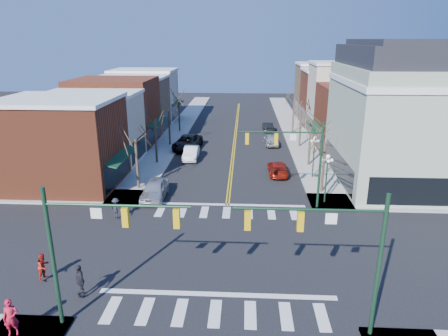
# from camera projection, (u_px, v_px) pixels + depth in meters

# --- Properties ---
(ground) EXTENTS (160.00, 160.00, 0.00)m
(ground) POSITION_uv_depth(u_px,v_px,m) (222.00, 252.00, 26.21)
(ground) COLOR black
(ground) RESTS_ON ground
(sidewalk_left) EXTENTS (3.50, 70.00, 0.15)m
(sidewalk_left) POSITION_uv_depth(u_px,v_px,m) (156.00, 160.00, 45.62)
(sidewalk_left) COLOR #9E9B93
(sidewalk_left) RESTS_ON ground
(sidewalk_right) EXTENTS (3.50, 70.00, 0.15)m
(sidewalk_right) POSITION_uv_depth(u_px,v_px,m) (310.00, 163.00, 44.73)
(sidewalk_right) COLOR #9E9B93
(sidewalk_right) RESTS_ON ground
(bldg_left_brick_a) EXTENTS (10.00, 8.50, 8.00)m
(bldg_left_brick_a) POSITION_uv_depth(u_px,v_px,m) (62.00, 144.00, 36.91)
(bldg_left_brick_a) COLOR maroon
(bldg_left_brick_a) RESTS_ON ground
(bldg_left_stucco_a) EXTENTS (10.00, 7.00, 7.50)m
(bldg_left_stucco_a) POSITION_uv_depth(u_px,v_px,m) (93.00, 129.00, 44.35)
(bldg_left_stucco_a) COLOR beige
(bldg_left_stucco_a) RESTS_ON ground
(bldg_left_brick_b) EXTENTS (10.00, 9.00, 8.50)m
(bldg_left_brick_b) POSITION_uv_depth(u_px,v_px,m) (115.00, 112.00, 51.79)
(bldg_left_brick_b) COLOR maroon
(bldg_left_brick_b) RESTS_ON ground
(bldg_left_tan) EXTENTS (10.00, 7.50, 7.80)m
(bldg_left_tan) POSITION_uv_depth(u_px,v_px,m) (133.00, 105.00, 59.73)
(bldg_left_tan) COLOR #87674A
(bldg_left_tan) RESTS_ON ground
(bldg_left_stucco_b) EXTENTS (10.00, 8.00, 8.20)m
(bldg_left_stucco_b) POSITION_uv_depth(u_px,v_px,m) (145.00, 96.00, 67.03)
(bldg_left_stucco_b) COLOR beige
(bldg_left_stucco_b) RESTS_ON ground
(bldg_right_brick_a) EXTENTS (10.00, 8.50, 8.00)m
(bldg_right_brick_a) POSITION_uv_depth(u_px,v_px,m) (361.00, 119.00, 48.63)
(bldg_right_brick_a) COLOR maroon
(bldg_right_brick_a) RESTS_ON ground
(bldg_right_stucco) EXTENTS (10.00, 7.00, 10.00)m
(bldg_right_stucco) POSITION_uv_depth(u_px,v_px,m) (347.00, 101.00, 55.68)
(bldg_right_stucco) COLOR beige
(bldg_right_stucco) RESTS_ON ground
(bldg_right_brick_b) EXTENTS (10.00, 8.00, 8.50)m
(bldg_right_brick_b) POSITION_uv_depth(u_px,v_px,m) (335.00, 99.00, 63.04)
(bldg_right_brick_b) COLOR maroon
(bldg_right_brick_b) RESTS_ON ground
(bldg_right_tan) EXTENTS (10.00, 8.00, 9.00)m
(bldg_right_tan) POSITION_uv_depth(u_px,v_px,m) (325.00, 91.00, 70.56)
(bldg_right_tan) COLOR #87674A
(bldg_right_tan) RESTS_ON ground
(victorian_corner) EXTENTS (12.25, 14.25, 13.30)m
(victorian_corner) POSITION_uv_depth(u_px,v_px,m) (408.00, 114.00, 37.08)
(victorian_corner) COLOR #9AA891
(victorian_corner) RESTS_ON ground
(traffic_mast_near_left) EXTENTS (6.60, 0.28, 7.20)m
(traffic_mast_near_left) POSITION_uv_depth(u_px,v_px,m) (90.00, 239.00, 18.00)
(traffic_mast_near_left) COLOR #14331E
(traffic_mast_near_left) RESTS_ON ground
(traffic_mast_near_right) EXTENTS (6.60, 0.28, 7.20)m
(traffic_mast_near_right) POSITION_uv_depth(u_px,v_px,m) (338.00, 246.00, 17.44)
(traffic_mast_near_right) COLOR #14331E
(traffic_mast_near_right) RESTS_ON ground
(traffic_mast_far_right) EXTENTS (6.60, 0.28, 7.20)m
(traffic_mast_far_right) POSITION_uv_depth(u_px,v_px,m) (297.00, 153.00, 31.49)
(traffic_mast_far_right) COLOR #14331E
(traffic_mast_far_right) RESTS_ON ground
(lamppost_corner) EXTENTS (0.36, 0.36, 4.33)m
(lamppost_corner) POSITION_uv_depth(u_px,v_px,m) (327.00, 170.00, 32.94)
(lamppost_corner) COLOR #14331E
(lamppost_corner) RESTS_ON ground
(lamppost_midblock) EXTENTS (0.36, 0.36, 4.33)m
(lamppost_midblock) POSITION_uv_depth(u_px,v_px,m) (314.00, 150.00, 39.12)
(lamppost_midblock) COLOR #14331E
(lamppost_midblock) RESTS_ON ground
(tree_left_a) EXTENTS (0.24, 0.24, 4.76)m
(tree_left_a) POSITION_uv_depth(u_px,v_px,m) (137.00, 165.00, 36.34)
(tree_left_a) COLOR #382B21
(tree_left_a) RESTS_ON ground
(tree_left_b) EXTENTS (0.24, 0.24, 5.04)m
(tree_left_b) POSITION_uv_depth(u_px,v_px,m) (156.00, 142.00, 43.89)
(tree_left_b) COLOR #382B21
(tree_left_b) RESTS_ON ground
(tree_left_c) EXTENTS (0.24, 0.24, 4.55)m
(tree_left_c) POSITION_uv_depth(u_px,v_px,m) (169.00, 128.00, 51.57)
(tree_left_c) COLOR #382B21
(tree_left_c) RESTS_ON ground
(tree_left_d) EXTENTS (0.24, 0.24, 4.90)m
(tree_left_d) POSITION_uv_depth(u_px,v_px,m) (179.00, 116.00, 59.11)
(tree_left_d) COLOR #382B21
(tree_left_d) RESTS_ON ground
(tree_right_a) EXTENTS (0.24, 0.24, 4.62)m
(tree_right_a) POSITION_uv_depth(u_px,v_px,m) (323.00, 169.00, 35.51)
(tree_right_a) COLOR #382B21
(tree_right_a) RESTS_ON ground
(tree_right_b) EXTENTS (0.24, 0.24, 5.18)m
(tree_right_b) POSITION_uv_depth(u_px,v_px,m) (310.00, 143.00, 43.02)
(tree_right_b) COLOR #382B21
(tree_right_b) RESTS_ON ground
(tree_right_c) EXTENTS (0.24, 0.24, 4.83)m
(tree_right_c) POSITION_uv_depth(u_px,v_px,m) (300.00, 129.00, 50.67)
(tree_right_c) COLOR #382B21
(tree_right_c) RESTS_ON ground
(tree_right_d) EXTENTS (0.24, 0.24, 4.97)m
(tree_right_d) POSITION_uv_depth(u_px,v_px,m) (293.00, 117.00, 58.25)
(tree_right_d) COLOR #382B21
(tree_right_d) RESTS_ON ground
(car_left_near) EXTENTS (2.00, 4.87, 1.65)m
(car_left_near) POSITION_uv_depth(u_px,v_px,m) (155.00, 190.00, 34.70)
(car_left_near) COLOR #BABABF
(car_left_near) RESTS_ON ground
(car_left_mid) EXTENTS (1.64, 4.51, 1.48)m
(car_left_mid) POSITION_uv_depth(u_px,v_px,m) (191.00, 153.00, 46.07)
(car_left_mid) COLOR white
(car_left_mid) RESTS_ON ground
(car_left_far) EXTENTS (3.52, 6.46, 1.72)m
(car_left_far) POSITION_uv_depth(u_px,v_px,m) (188.00, 142.00, 50.29)
(car_left_far) COLOR black
(car_left_far) RESTS_ON ground
(car_right_near) EXTENTS (1.98, 4.71, 1.36)m
(car_right_near) POSITION_uv_depth(u_px,v_px,m) (278.00, 168.00, 40.93)
(car_right_near) COLOR maroon
(car_right_near) RESTS_ON ground
(car_right_mid) EXTENTS (2.06, 4.46, 1.48)m
(car_right_mid) POSITION_uv_depth(u_px,v_px,m) (271.00, 140.00, 52.15)
(car_right_mid) COLOR silver
(car_right_mid) RESTS_ON ground
(car_right_far) EXTENTS (1.56, 4.11, 1.34)m
(car_right_far) POSITION_uv_depth(u_px,v_px,m) (268.00, 127.00, 60.25)
(car_right_far) COLOR black
(car_right_far) RESTS_ON ground
(pedestrian_red_a) EXTENTS (0.79, 0.64, 1.87)m
(pedestrian_red_a) POSITION_uv_depth(u_px,v_px,m) (11.00, 318.00, 18.39)
(pedestrian_red_a) COLOR red
(pedestrian_red_a) RESTS_ON sidewalk_left
(pedestrian_red_b) EXTENTS (0.81, 0.93, 1.60)m
(pedestrian_red_b) POSITION_uv_depth(u_px,v_px,m) (44.00, 266.00, 22.77)
(pedestrian_red_b) COLOR #B51E13
(pedestrian_red_b) RESTS_ON sidewalk_left
(pedestrian_dark_a) EXTENTS (1.03, 1.12, 1.84)m
(pedestrian_dark_a) POSITION_uv_depth(u_px,v_px,m) (80.00, 280.00, 21.26)
(pedestrian_dark_a) COLOR black
(pedestrian_dark_a) RESTS_ON sidewalk_left
(pedestrian_dark_b) EXTENTS (1.19, 1.00, 1.60)m
(pedestrian_dark_b) POSITION_uv_depth(u_px,v_px,m) (116.00, 208.00, 30.62)
(pedestrian_dark_b) COLOR black
(pedestrian_dark_b) RESTS_ON sidewalk_left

